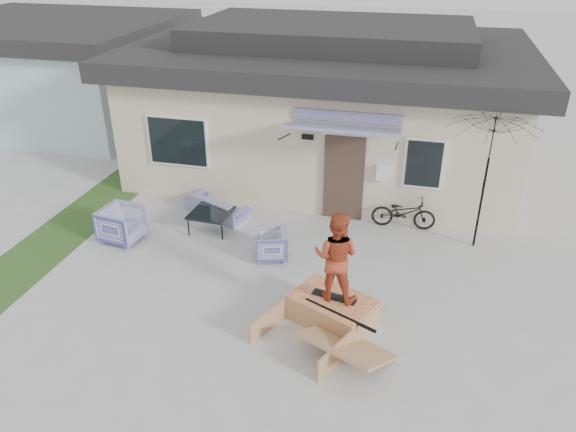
% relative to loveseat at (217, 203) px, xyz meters
% --- Properties ---
extents(ground, '(90.00, 90.00, 0.00)m').
position_rel_loveseat_xyz_m(ground, '(2.01, -3.85, -0.34)').
color(ground, '#ADADAD').
rests_on(ground, ground).
extents(grass_strip, '(1.40, 8.00, 0.01)m').
position_rel_loveseat_xyz_m(grass_strip, '(-3.19, -1.85, -0.33)').
color(grass_strip, '#294C1E').
rests_on(grass_strip, ground).
extents(house, '(10.80, 8.49, 4.10)m').
position_rel_loveseat_xyz_m(house, '(2.01, 4.14, 1.61)').
color(house, beige).
rests_on(house, ground).
extents(neighbor_house, '(8.60, 7.60, 3.50)m').
position_rel_loveseat_xyz_m(neighbor_house, '(-8.49, 6.15, 1.45)').
color(neighbor_house, silver).
rests_on(neighbor_house, ground).
extents(loveseat, '(1.77, 1.16, 0.67)m').
position_rel_loveseat_xyz_m(loveseat, '(0.00, 0.00, 0.00)').
color(loveseat, '#36388E').
rests_on(loveseat, ground).
extents(armchair_left, '(0.91, 0.95, 0.88)m').
position_rel_loveseat_xyz_m(armchair_left, '(-1.64, -1.68, 0.11)').
color(armchair_left, '#36388E').
rests_on(armchair_left, ground).
extents(armchair_right, '(0.82, 0.84, 0.70)m').
position_rel_loveseat_xyz_m(armchair_right, '(1.81, -1.60, 0.02)').
color(armchair_right, '#36388E').
rests_on(armchair_right, ground).
extents(coffee_table, '(0.96, 0.96, 0.45)m').
position_rel_loveseat_xyz_m(coffee_table, '(0.12, -0.73, -0.11)').
color(coffee_table, black).
rests_on(coffee_table, ground).
extents(bicycle, '(1.50, 0.57, 0.95)m').
position_rel_loveseat_xyz_m(bicycle, '(4.48, 0.46, 0.14)').
color(bicycle, black).
rests_on(bicycle, ground).
extents(patio_umbrella, '(2.16, 2.04, 2.20)m').
position_rel_loveseat_xyz_m(patio_umbrella, '(6.09, -0.01, 1.41)').
color(patio_umbrella, black).
rests_on(patio_umbrella, ground).
extents(skate_ramp, '(2.09, 2.32, 0.48)m').
position_rel_loveseat_xyz_m(skate_ramp, '(3.47, -3.41, -0.10)').
color(skate_ramp, '#A6774D').
rests_on(skate_ramp, ground).
extents(skateboard, '(0.84, 0.37, 0.05)m').
position_rel_loveseat_xyz_m(skateboard, '(3.49, -3.37, 0.17)').
color(skateboard, black).
rests_on(skateboard, skate_ramp).
extents(skater, '(0.88, 0.71, 1.67)m').
position_rel_loveseat_xyz_m(skater, '(3.49, -3.37, 1.03)').
color(skater, '#A83E23').
rests_on(skater, skateboard).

